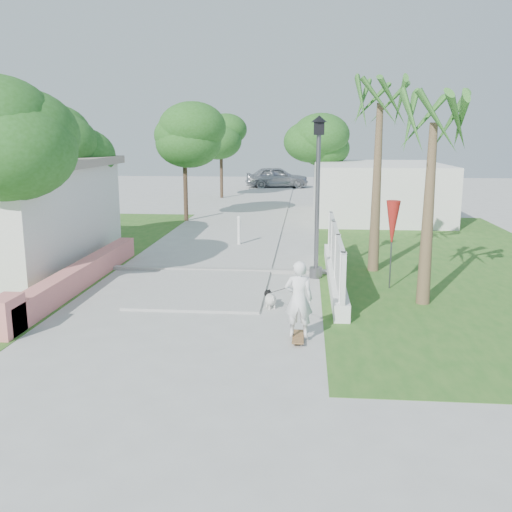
# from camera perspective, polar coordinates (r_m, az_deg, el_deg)

# --- Properties ---
(ground) EXTENTS (90.00, 90.00, 0.00)m
(ground) POSITION_cam_1_polar(r_m,az_deg,el_deg) (11.16, -8.83, -8.73)
(ground) COLOR #B7B7B2
(ground) RESTS_ON ground
(path_strip) EXTENTS (3.20, 36.00, 0.06)m
(path_strip) POSITION_cam_1_polar(r_m,az_deg,el_deg) (30.49, 0.12, 4.65)
(path_strip) COLOR #B7B7B2
(path_strip) RESTS_ON ground
(curb) EXTENTS (6.50, 0.25, 0.10)m
(curb) POSITION_cam_1_polar(r_m,az_deg,el_deg) (16.78, -3.98, -1.38)
(curb) COLOR #999993
(curb) RESTS_ON ground
(grass_left) EXTENTS (8.00, 20.00, 0.01)m
(grass_left) POSITION_cam_1_polar(r_m,az_deg,el_deg) (20.88, -22.42, 0.26)
(grass_left) COLOR #2B601E
(grass_left) RESTS_ON ground
(grass_right) EXTENTS (8.00, 20.00, 0.01)m
(grass_right) POSITION_cam_1_polar(r_m,az_deg,el_deg) (19.06, 18.30, -0.49)
(grass_right) COLOR #2B601E
(grass_right) RESTS_ON ground
(pink_wall) EXTENTS (0.45, 8.20, 0.80)m
(pink_wall) POSITION_cam_1_polar(r_m,az_deg,el_deg) (15.32, -17.75, -2.22)
(pink_wall) COLOR #DE7F71
(pink_wall) RESTS_ON ground
(lattice_fence) EXTENTS (0.35, 7.00, 1.50)m
(lattice_fence) POSITION_cam_1_polar(r_m,az_deg,el_deg) (15.52, 7.90, -0.70)
(lattice_fence) COLOR white
(lattice_fence) RESTS_ON ground
(building_right) EXTENTS (6.00, 8.00, 2.60)m
(building_right) POSITION_cam_1_polar(r_m,az_deg,el_deg) (28.45, 11.97, 6.44)
(building_right) COLOR silver
(building_right) RESTS_ON ground
(street_lamp) EXTENTS (0.44, 0.44, 4.44)m
(street_lamp) POSITION_cam_1_polar(r_m,az_deg,el_deg) (15.70, 6.18, 6.45)
(street_lamp) COLOR #59595E
(street_lamp) RESTS_ON ground
(bollard) EXTENTS (0.14, 0.14, 1.09)m
(bollard) POSITION_cam_1_polar(r_m,az_deg,el_deg) (20.54, -1.72, 2.63)
(bollard) COLOR white
(bollard) RESTS_ON ground
(patio_umbrella) EXTENTS (0.36, 0.36, 2.30)m
(patio_umbrella) POSITION_cam_1_polar(r_m,az_deg,el_deg) (14.96, 13.49, 3.06)
(patio_umbrella) COLOR #59595E
(patio_umbrella) RESTS_ON ground
(tree_left_near) EXTENTS (3.60, 3.60, 5.28)m
(tree_left_near) POSITION_cam_1_polar(r_m,az_deg,el_deg) (14.89, -23.75, 10.61)
(tree_left_near) COLOR #4C3826
(tree_left_near) RESTS_ON ground
(tree_left_mid) EXTENTS (3.20, 3.20, 4.85)m
(tree_left_mid) POSITION_cam_1_polar(r_m,az_deg,el_deg) (20.29, -18.72, 10.16)
(tree_left_mid) COLOR #4C3826
(tree_left_mid) RESTS_ON ground
(tree_path_left) EXTENTS (3.40, 3.40, 5.23)m
(tree_path_left) POSITION_cam_1_polar(r_m,az_deg,el_deg) (26.69, -7.16, 11.68)
(tree_path_left) COLOR #4C3826
(tree_path_left) RESTS_ON ground
(tree_path_right) EXTENTS (3.00, 3.00, 4.79)m
(tree_path_right) POSITION_cam_1_polar(r_m,az_deg,el_deg) (30.11, 6.35, 11.10)
(tree_path_right) COLOR #4C3826
(tree_path_right) RESTS_ON ground
(tree_path_far) EXTENTS (3.20, 3.20, 5.17)m
(tree_path_far) POSITION_cam_1_polar(r_m,az_deg,el_deg) (36.50, -3.50, 11.81)
(tree_path_far) COLOR #4C3826
(tree_path_far) RESTS_ON ground
(palm_far) EXTENTS (1.80, 1.80, 5.30)m
(palm_far) POSITION_cam_1_polar(r_m,az_deg,el_deg) (16.75, 12.27, 13.65)
(palm_far) COLOR brown
(palm_far) RESTS_ON ground
(palm_near) EXTENTS (1.80, 1.80, 4.70)m
(palm_near) POSITION_cam_1_polar(r_m,az_deg,el_deg) (13.62, 17.30, 11.60)
(palm_near) COLOR brown
(palm_near) RESTS_ON ground
(skateboarder) EXTENTS (0.94, 2.70, 1.60)m
(skateboarder) POSITION_cam_1_polar(r_m,az_deg,el_deg) (11.84, 2.79, -3.73)
(skateboarder) COLOR olive
(skateboarder) RESTS_ON ground
(dog) EXTENTS (0.40, 0.57, 0.41)m
(dog) POSITION_cam_1_polar(r_m,az_deg,el_deg) (13.22, 1.42, -4.27)
(dog) COLOR silver
(dog) RESTS_ON ground
(parked_car) EXTENTS (4.98, 2.68, 1.61)m
(parked_car) POSITION_cam_1_polar(r_m,az_deg,el_deg) (43.65, 2.10, 7.89)
(parked_car) COLOR #95979C
(parked_car) RESTS_ON ground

